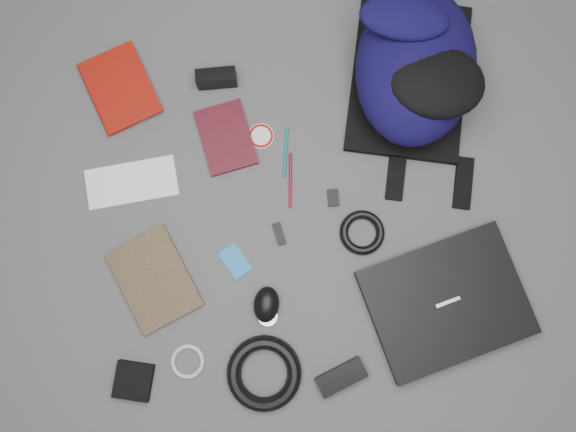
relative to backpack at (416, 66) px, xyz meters
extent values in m
plane|color=#4F4F51|center=(-0.40, -0.32, -0.10)|extent=(4.00, 4.00, 0.00)
cube|color=black|center=(-0.03, -0.62, -0.08)|extent=(0.45, 0.38, 0.04)
imported|color=maroon|center=(-0.88, 0.09, -0.09)|extent=(0.22, 0.26, 0.02)
imported|color=#A5780B|center=(-0.87, -0.46, -0.09)|extent=(0.25, 0.29, 0.02)
cube|color=white|center=(-0.81, -0.15, -0.10)|extent=(0.25, 0.11, 0.00)
cube|color=#3C0B14|center=(-0.53, -0.08, -0.10)|extent=(0.16, 0.20, 0.02)
cube|color=black|center=(-0.53, 0.09, -0.07)|extent=(0.11, 0.05, 0.06)
cylinder|color=white|center=(-0.44, -0.09, -0.10)|extent=(0.08, 0.08, 0.00)
cylinder|color=#0C7170|center=(-0.38, -0.14, -0.10)|extent=(0.04, 0.14, 0.01)
cylinder|color=maroon|center=(-0.38, -0.23, -0.10)|extent=(0.04, 0.15, 0.01)
cube|color=#1975C0|center=(-0.57, -0.42, -0.10)|extent=(0.09, 0.10, 0.00)
cube|color=black|center=(-0.43, -0.37, -0.10)|extent=(0.03, 0.06, 0.01)
cube|color=black|center=(-0.27, -0.29, -0.10)|extent=(0.03, 0.05, 0.01)
ellipsoid|color=black|center=(-0.50, -0.55, -0.08)|extent=(0.09, 0.11, 0.05)
cylinder|color=silver|center=(-0.72, -0.43, -0.10)|extent=(0.06, 0.06, 0.01)
cylinder|color=#A9AAAC|center=(-0.50, -0.58, -0.10)|extent=(0.07, 0.07, 0.01)
torus|color=black|center=(-0.21, -0.40, -0.09)|extent=(0.15, 0.15, 0.02)
cube|color=black|center=(-0.34, -0.77, -0.09)|extent=(0.14, 0.09, 0.03)
torus|color=black|center=(-0.54, -0.72, -0.08)|extent=(0.21, 0.21, 0.04)
cube|color=black|center=(-0.88, -0.68, -0.09)|extent=(0.12, 0.12, 0.02)
torus|color=beige|center=(-0.73, -0.66, -0.10)|extent=(0.11, 0.11, 0.01)
camera|label=1|loc=(-0.44, -0.52, 1.42)|focal=35.00mm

